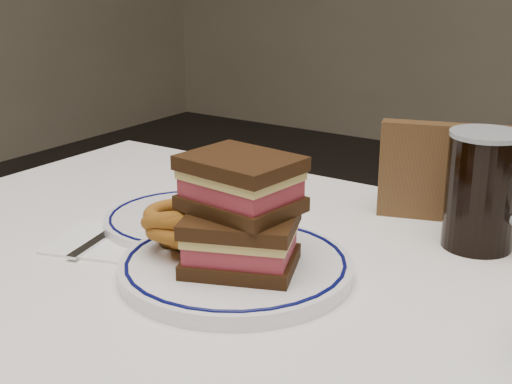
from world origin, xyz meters
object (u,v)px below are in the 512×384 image
Objects in this scene: reuben_sandwich at (241,213)px; chair_far at (497,344)px; far_plate at (187,220)px; main_plate at (236,267)px; beer_mug at (484,190)px.

chair_far is at bearing 67.64° from reuben_sandwich.
reuben_sandwich is 0.67× the size of far_plate.
far_plate is (-0.16, 0.10, -0.00)m from main_plate.
far_plate is (-0.17, 0.11, -0.08)m from reuben_sandwich.
far_plate is at bearing -157.43° from beer_mug.
main_plate is 1.80× the size of reuben_sandwich.
beer_mug is (0.22, 0.26, 0.07)m from main_plate.
beer_mug is (0.21, 0.26, -0.00)m from reuben_sandwich.
main_plate is at bearing -113.85° from chair_far.
main_plate is 0.35m from beer_mug.
reuben_sandwich is 0.34m from beer_mug.
beer_mug is (0.01, -0.22, 0.34)m from chair_far.
beer_mug is at bearing 49.27° from main_plate.
main_plate is 1.20× the size of far_plate.
far_plate is (-0.37, -0.38, 0.27)m from chair_far.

